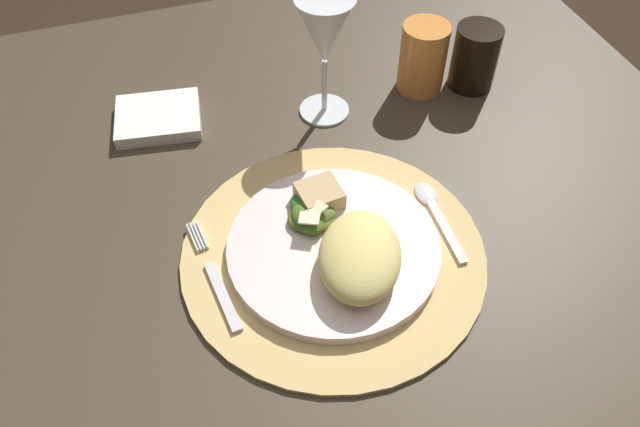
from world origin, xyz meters
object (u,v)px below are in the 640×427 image
dining_table (309,280)px  spoon (433,207)px  amber_tumbler (423,58)px  napkin (158,118)px  wine_glass (325,34)px  dark_tumbler (475,57)px  dinner_plate (333,248)px  fork (216,279)px

dining_table → spoon: size_ratio=8.61×
amber_tumbler → napkin: bearing=174.3°
wine_glass → amber_tumbler: (0.16, 0.01, -0.08)m
amber_tumbler → wine_glass: bearing=-176.0°
dining_table → amber_tumbler: bearing=38.3°
napkin → dark_tumbler: 0.47m
dinner_plate → napkin: 0.34m
wine_glass → dark_tumbler: wine_glass is taller
fork → amber_tumbler: 0.45m
dinner_plate → amber_tumbler: (0.23, 0.26, 0.04)m
wine_glass → dark_tumbler: bearing=-1.9°
wine_glass → amber_tumbler: 0.17m
dining_table → dinner_plate: 0.18m
dining_table → dark_tumbler: (0.31, 0.17, 0.20)m
dinner_plate → dark_tumbler: bearing=38.9°
dining_table → napkin: 0.32m
dining_table → fork: bearing=-150.6°
napkin → dark_tumbler: (0.47, -0.06, 0.04)m
spoon → amber_tumbler: size_ratio=1.31×
fork → wine_glass: size_ratio=0.92×
napkin → amber_tumbler: size_ratio=1.14×
fork → wine_glass: (0.21, 0.25, 0.12)m
napkin → amber_tumbler: amber_tumbler is taller
dinner_plate → spoon: bearing=10.2°
spoon → napkin: bearing=137.2°
napkin → dinner_plate: bearing=-62.2°
napkin → amber_tumbler: bearing=-5.7°
napkin → spoon: bearing=-42.8°
dinner_plate → wine_glass: 0.29m
spoon → amber_tumbler: 0.26m
napkin → wine_glass: size_ratio=0.65×
fork → napkin: size_ratio=1.41×
dining_table → napkin: size_ratio=9.88×
dining_table → fork: size_ratio=7.02×
dining_table → dinner_plate: (0.01, -0.08, 0.17)m
amber_tumbler → dark_tumbler: (0.08, -0.02, -0.00)m
spoon → dark_tumbler: dark_tumbler is taller
dining_table → wine_glass: wine_glass is taller
napkin → wine_glass: wine_glass is taller
dinner_plate → wine_glass: wine_glass is taller
dining_table → napkin: napkin is taller
dinner_plate → amber_tumbler: size_ratio=2.41×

